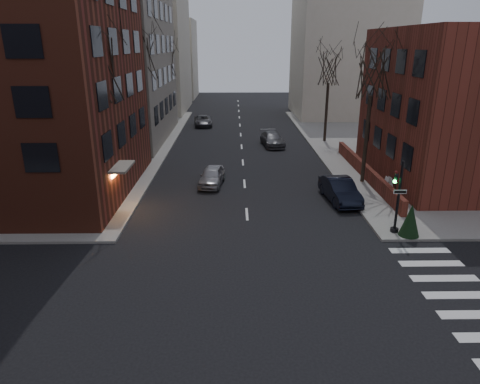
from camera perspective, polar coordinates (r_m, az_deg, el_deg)
The scene contains 21 objects.
ground at distance 15.83m, azimuth 2.29°, elevation -19.65°, with size 160.00×160.00×0.00m, color black.
building_left_brick at distance 32.35m, azimuth -29.03°, elevation 15.32°, with size 15.00×15.00×18.00m, color maroon.
building_right_brick at distance 36.02m, azimuth 28.30°, elevation 9.95°, with size 12.00×14.00×11.00m, color maroon.
low_wall_right at distance 34.16m, azimuth 16.38°, elevation 2.70°, with size 0.35×16.00×1.00m, color maroon.
building_distant_la at distance 68.79m, azimuth -13.43°, elevation 18.01°, with size 14.00×16.00×18.00m, color beige.
building_distant_ra at distance 64.29m, azimuth 14.00°, elevation 17.02°, with size 14.00×14.00×16.00m, color beige.
building_distant_lb at distance 85.22m, azimuth -9.50°, elevation 17.06°, with size 10.00×12.00×14.00m, color beige.
traffic_signal at distance 24.36m, azimuth 20.18°, elevation -1.21°, with size 0.76×0.44×4.00m.
tree_left_a at distance 27.53m, azimuth -18.45°, elevation 15.28°, with size 4.18×4.18×10.26m.
tree_left_b at distance 39.14m, azimuth -13.27°, elevation 17.30°, with size 4.40×4.40×10.80m.
tree_left_c at distance 52.94m, azimuth -9.99°, elevation 16.94°, with size 3.96×3.96×9.72m.
tree_right_a at distance 31.83m, azimuth 17.29°, elevation 15.01°, with size 3.96×3.96×9.72m.
tree_right_b at distance 45.38m, azimuth 11.81°, elevation 15.92°, with size 3.74×3.74×9.18m.
streetlamp_near at distance 35.55m, azimuth -13.06°, elevation 9.56°, with size 0.36×0.36×6.28m.
streetlamp_far at distance 55.09m, azimuth -8.80°, elevation 13.12°, with size 0.36×0.36×6.28m.
parked_sedan at distance 28.90m, azimuth 13.18°, elevation 0.24°, with size 1.62×4.64×1.53m, color black.
car_lane_silver at distance 31.53m, azimuth -3.79°, elevation 2.16°, with size 1.61×4.00×1.36m, color #96959A.
car_lane_gray at distance 43.84m, azimuth 4.34°, elevation 7.04°, with size 1.92×4.73×1.37m, color #434449.
car_lane_far at distance 54.87m, azimuth -4.95°, elevation 9.45°, with size 2.11×4.57×1.27m, color #434348.
sandwich_board at distance 31.97m, azimuth 19.17°, elevation 1.17°, with size 0.39×0.55×0.88m, color white.
evergreen_shrub at distance 24.48m, azimuth 21.78°, elevation -3.49°, with size 1.07×1.07×1.79m, color black.
Camera 1 is at (-0.77, -12.29, 9.94)m, focal length 32.00 mm.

